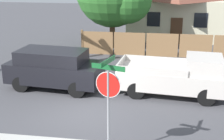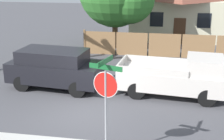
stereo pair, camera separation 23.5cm
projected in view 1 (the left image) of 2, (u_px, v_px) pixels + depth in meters
ground_plane at (84, 113)px, 12.63m from camera, size 80.00×80.00×0.00m
wooden_fence at (179, 46)px, 20.33m from camera, size 13.04×0.12×1.65m
house at (175, 3)px, 26.79m from camera, size 8.44×7.83×5.32m
red_suv at (54, 68)px, 14.97m from camera, size 4.71×2.34×1.91m
orange_pickup at (177, 76)px, 14.18m from camera, size 5.07×2.47×1.91m
stop_sign at (108, 92)px, 9.09m from camera, size 1.01×0.91×3.18m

